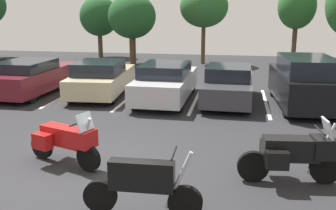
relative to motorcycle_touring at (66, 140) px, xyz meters
name	(u,v)px	position (x,y,z in m)	size (l,w,h in m)	color
ground	(91,169)	(0.61, -0.05, -0.67)	(44.00, 44.00, 0.10)	#262628
motorcycle_touring	(66,140)	(0.00, 0.00, 0.00)	(2.01, 1.11, 1.34)	black
motorcycle_second	(295,153)	(5.05, -0.03, 0.04)	(2.16, 0.99, 1.40)	black
motorcycle_third	(143,184)	(2.28, -1.86, -0.03)	(2.14, 0.62, 1.25)	black
parking_stripes	(130,97)	(-0.46, 6.98, -0.62)	(21.78, 4.74, 0.01)	silver
car_maroon	(32,77)	(-4.69, 6.92, 0.10)	(2.03, 4.84, 1.44)	maroon
car_champagne	(102,78)	(-1.71, 7.22, 0.09)	(2.23, 4.77, 1.45)	#C1B289
car_silver	(166,82)	(1.09, 6.71, 0.11)	(1.94, 4.77, 1.48)	#B7B7BC
car_charcoal	(228,85)	(3.51, 6.86, 0.07)	(1.87, 4.50, 1.43)	#38383D
car_black	(304,82)	(6.22, 6.59, 0.31)	(2.11, 4.80, 1.89)	black
tree_right	(297,7)	(7.56, 19.67, 2.96)	(2.50, 2.50, 5.09)	#4C3823
tree_far_right	(132,17)	(-2.85, 16.28, 2.36)	(3.01, 3.01, 4.40)	#4C3823
tree_center	(204,7)	(1.61, 17.11, 2.95)	(3.03, 3.03, 4.87)	#4C3823
tree_center_right	(99,16)	(-6.10, 19.22, 2.29)	(2.76, 2.76, 4.33)	#4C3823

